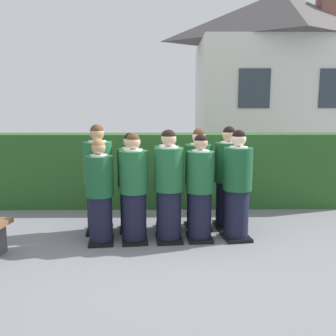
# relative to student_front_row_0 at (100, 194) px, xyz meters

# --- Properties ---
(ground_plane) EXTENTS (60.00, 60.00, 0.00)m
(ground_plane) POSITION_rel_student_front_row_0_xyz_m (0.98, 0.07, -0.72)
(ground_plane) COLOR slate
(student_front_row_0) EXTENTS (0.40, 0.47, 1.52)m
(student_front_row_0) POSITION_rel_student_front_row_0_xyz_m (0.00, 0.00, 0.00)
(student_front_row_0) COLOR black
(student_front_row_0) RESTS_ON ground
(student_front_row_1) EXTENTS (0.42, 0.53, 1.60)m
(student_front_row_1) POSITION_rel_student_front_row_0_xyz_m (0.48, 0.05, 0.04)
(student_front_row_1) COLOR black
(student_front_row_1) RESTS_ON ground
(student_front_row_2) EXTENTS (0.43, 0.50, 1.65)m
(student_front_row_2) POSITION_rel_student_front_row_0_xyz_m (0.99, 0.09, 0.06)
(student_front_row_2) COLOR black
(student_front_row_2) RESTS_ON ground
(student_front_row_3) EXTENTS (0.41, 0.51, 1.58)m
(student_front_row_3) POSITION_rel_student_front_row_0_xyz_m (1.45, 0.12, 0.03)
(student_front_row_3) COLOR black
(student_front_row_3) RESTS_ON ground
(student_front_row_4) EXTENTS (0.44, 0.52, 1.64)m
(student_front_row_4) POSITION_rel_student_front_row_0_xyz_m (2.00, 0.15, 0.06)
(student_front_row_4) COLOR black
(student_front_row_4) RESTS_ON ground
(student_rear_row_0) EXTENTS (0.44, 0.52, 1.71)m
(student_rear_row_0) POSITION_rel_student_front_row_0_xyz_m (-0.11, 0.48, 0.09)
(student_rear_row_0) COLOR black
(student_rear_row_0) RESTS_ON ground
(student_rear_row_1) EXTENTS (0.41, 0.48, 1.57)m
(student_rear_row_1) POSITION_rel_student_front_row_0_xyz_m (0.39, 0.55, 0.02)
(student_rear_row_1) COLOR black
(student_rear_row_1) RESTS_ON ground
(student_rear_row_2) EXTENTS (0.42, 0.47, 1.62)m
(student_rear_row_2) POSITION_rel_student_front_row_0_xyz_m (0.98, 0.58, 0.05)
(student_rear_row_2) COLOR black
(student_rear_row_2) RESTS_ON ground
(student_rear_row_3) EXTENTS (0.44, 0.54, 1.64)m
(student_rear_row_3) POSITION_rel_student_front_row_0_xyz_m (1.47, 0.63, 0.06)
(student_rear_row_3) COLOR black
(student_rear_row_3) RESTS_ON ground
(student_rear_row_4) EXTENTS (0.43, 0.54, 1.66)m
(student_rear_row_4) POSITION_rel_student_front_row_0_xyz_m (1.96, 0.68, 0.07)
(student_rear_row_4) COLOR black
(student_rear_row_4) RESTS_ON ground
(hedge) EXTENTS (7.00, 0.70, 1.45)m
(hedge) POSITION_rel_student_front_row_0_xyz_m (0.98, 2.07, 0.00)
(hedge) COLOR #285623
(hedge) RESTS_ON ground
(school_building_main) EXTENTS (5.44, 3.25, 5.59)m
(school_building_main) POSITION_rel_student_front_row_0_xyz_m (4.66, 6.90, 2.14)
(school_building_main) COLOR silver
(school_building_main) RESTS_ON ground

